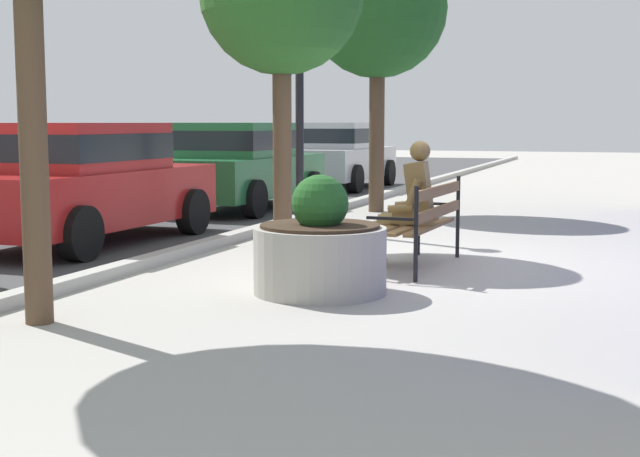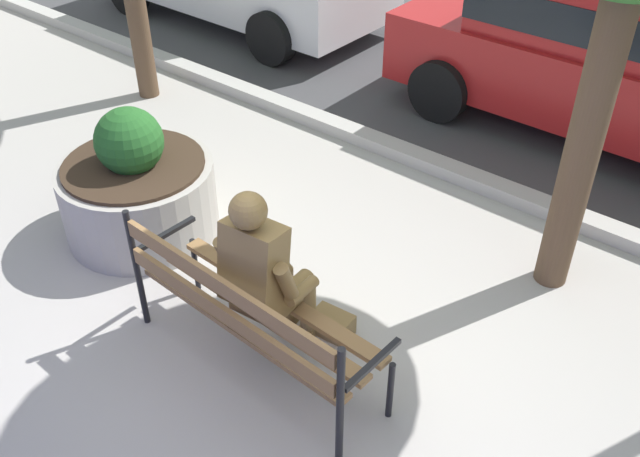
{
  "view_description": "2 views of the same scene",
  "coord_description": "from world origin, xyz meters",
  "px_view_note": "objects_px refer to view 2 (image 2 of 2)",
  "views": [
    {
      "loc": [
        -9.75,
        -2.1,
        1.56
      ],
      "look_at": [
        -2.04,
        0.61,
        0.6
      ],
      "focal_mm": 50.52,
      "sensor_mm": 36.0,
      "label": 1
    },
    {
      "loc": [
        1.99,
        -2.1,
        3.5
      ],
      "look_at": [
        -0.3,
        0.75,
        0.75
      ],
      "focal_mm": 39.52,
      "sensor_mm": 36.0,
      "label": 2
    }
  ],
  "objects_px": {
    "park_bench": "(246,310)",
    "bronze_statue_seated": "(272,278)",
    "concrete_planter": "(138,190)",
    "parked_car_red": "(607,48)"
  },
  "relations": [
    {
      "from": "park_bench",
      "to": "parked_car_red",
      "type": "xyz_separation_m",
      "value": [
        0.42,
        4.58,
        0.3
      ]
    },
    {
      "from": "parked_car_red",
      "to": "bronze_statue_seated",
      "type": "bearing_deg",
      "value": -95.17
    },
    {
      "from": "bronze_statue_seated",
      "to": "parked_car_red",
      "type": "distance_m",
      "value": 4.39
    },
    {
      "from": "concrete_planter",
      "to": "parked_car_red",
      "type": "height_order",
      "value": "parked_car_red"
    },
    {
      "from": "parked_car_red",
      "to": "concrete_planter",
      "type": "bearing_deg",
      "value": -118.33
    },
    {
      "from": "parked_car_red",
      "to": "park_bench",
      "type": "bearing_deg",
      "value": -95.23
    },
    {
      "from": "park_bench",
      "to": "bronze_statue_seated",
      "type": "relative_size",
      "value": 1.33
    },
    {
      "from": "park_bench",
      "to": "concrete_planter",
      "type": "height_order",
      "value": "concrete_planter"
    },
    {
      "from": "bronze_statue_seated",
      "to": "concrete_planter",
      "type": "distance_m",
      "value": 1.82
    },
    {
      "from": "park_bench",
      "to": "bronze_statue_seated",
      "type": "bearing_deg",
      "value": 83.68
    }
  ]
}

